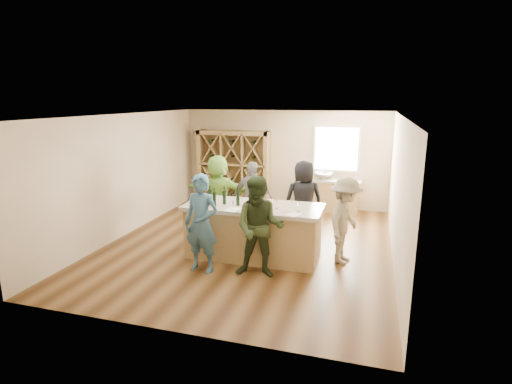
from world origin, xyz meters
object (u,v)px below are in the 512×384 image
(wine_bottle_a, at_px, (210,196))
(person_server, at_px, (345,221))
(person_near_left, at_px, (201,224))
(wine_bottle_e, at_px, (238,198))
(person_far_right, at_px, (303,200))
(person_near_right, at_px, (260,227))
(person_far_left, at_px, (218,192))
(tasting_counter_base, at_px, (254,233))
(sink, at_px, (323,176))
(wine_bottle_b, at_px, (214,199))
(person_far_mid, at_px, (253,198))
(wine_bottle_c, at_px, (224,197))
(wine_rack, at_px, (234,168))

(wine_bottle_a, distance_m, person_server, 2.69)
(person_near_left, bearing_deg, person_server, 29.69)
(wine_bottle_e, distance_m, person_far_right, 1.84)
(person_near_right, distance_m, person_far_right, 2.24)
(wine_bottle_e, relative_size, person_far_left, 0.16)
(person_far_right, bearing_deg, person_near_left, 35.35)
(tasting_counter_base, bearing_deg, sink, 76.55)
(wine_bottle_b, xyz_separation_m, person_far_left, (-0.62, 1.76, -0.30))
(wine_bottle_e, distance_m, person_far_left, 1.94)
(wine_bottle_b, bearing_deg, wine_bottle_e, 19.36)
(person_far_mid, bearing_deg, wine_bottle_c, 87.38)
(wine_bottle_b, bearing_deg, person_near_right, -27.92)
(sink, relative_size, wine_bottle_e, 1.86)
(wine_bottle_e, relative_size, person_far_right, 0.16)
(person_near_left, height_order, person_far_left, person_far_left)
(sink, distance_m, person_near_right, 4.68)
(wine_bottle_c, xyz_separation_m, person_near_right, (0.94, -0.75, -0.30))
(wine_bottle_c, distance_m, person_far_right, 2.01)
(person_near_left, distance_m, person_far_mid, 2.30)
(wine_bottle_e, relative_size, person_near_left, 0.16)
(wine_bottle_c, distance_m, person_near_left, 0.88)
(person_near_left, bearing_deg, wine_rack, 107.89)
(wine_bottle_c, relative_size, person_server, 0.17)
(wine_bottle_e, xyz_separation_m, person_near_left, (-0.44, -0.80, -0.31))
(person_near_left, bearing_deg, wine_bottle_b, 95.37)
(tasting_counter_base, xyz_separation_m, person_near_left, (-0.72, -0.90, 0.41))
(person_near_left, xyz_separation_m, person_near_right, (1.08, 0.07, 0.00))
(wine_bottle_b, height_order, wine_bottle_e, wine_bottle_e)
(wine_bottle_e, bearing_deg, person_far_right, 54.46)
(person_far_left, bearing_deg, wine_rack, -80.52)
(wine_bottle_a, distance_m, person_near_right, 1.47)
(person_near_left, height_order, person_server, person_near_left)
(person_near_right, xyz_separation_m, person_far_mid, (-0.79, 2.21, -0.06))
(person_server, xyz_separation_m, person_far_right, (-1.00, 1.15, 0.05))
(wine_rack, height_order, person_near_left, wine_rack)
(wine_rack, distance_m, person_far_mid, 2.87)
(wine_rack, bearing_deg, sink, -1.49)
(person_near_right, xyz_separation_m, person_server, (1.41, 1.06, -0.07))
(wine_bottle_b, height_order, wine_bottle_c, wine_bottle_c)
(wine_bottle_c, bearing_deg, wine_bottle_e, -3.71)
(wine_bottle_e, distance_m, person_server, 2.12)
(wine_rack, distance_m, tasting_counter_base, 4.32)
(wine_bottle_b, relative_size, person_far_right, 0.15)
(wine_bottle_a, xyz_separation_m, person_far_right, (1.65, 1.47, -0.32))
(person_far_mid, xyz_separation_m, person_far_left, (-0.92, 0.12, 0.05))
(wine_rack, bearing_deg, person_server, -45.85)
(wine_bottle_b, xyz_separation_m, person_far_mid, (0.30, 1.63, -0.36))
(wine_bottle_b, distance_m, person_near_left, 0.71)
(wine_bottle_a, distance_m, person_far_mid, 1.59)
(wine_bottle_b, height_order, person_near_left, person_near_left)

